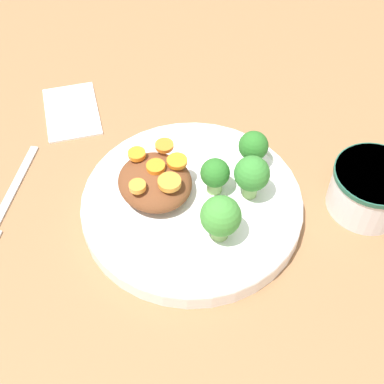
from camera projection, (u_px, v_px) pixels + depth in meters
name	position (u px, v px, depth m)	size (l,w,h in m)	color
ground_plane	(192.00, 211.00, 0.64)	(4.00, 4.00, 0.00)	#8C603D
plate	(192.00, 204.00, 0.63)	(0.26, 0.26, 0.03)	white
dip_bowl	(371.00, 187.00, 0.62)	(0.10, 0.10, 0.06)	silver
stew_mound	(155.00, 182.00, 0.62)	(0.09, 0.08, 0.03)	brown
broccoli_floret_0	(252.00, 175.00, 0.60)	(0.04, 0.04, 0.06)	#7FA85B
broccoli_floret_1	(223.00, 216.00, 0.57)	(0.04, 0.04, 0.06)	#759E51
broccoli_floret_2	(253.00, 147.00, 0.64)	(0.04, 0.04, 0.05)	#759E51
broccoli_floret_3	(213.00, 173.00, 0.61)	(0.03, 0.03, 0.05)	#7FA85B
carrot_slice_0	(169.00, 182.00, 0.59)	(0.03, 0.03, 0.01)	orange
carrot_slice_1	(137.00, 154.00, 0.62)	(0.02, 0.02, 0.01)	orange
carrot_slice_2	(177.00, 161.00, 0.61)	(0.02, 0.02, 0.01)	orange
carrot_slice_3	(137.00, 186.00, 0.59)	(0.02, 0.02, 0.01)	orange
carrot_slice_4	(156.00, 167.00, 0.61)	(0.02, 0.02, 0.01)	orange
carrot_slice_5	(165.00, 145.00, 0.63)	(0.02, 0.02, 0.01)	orange
napkin	(72.00, 111.00, 0.75)	(0.13, 0.10, 0.01)	white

